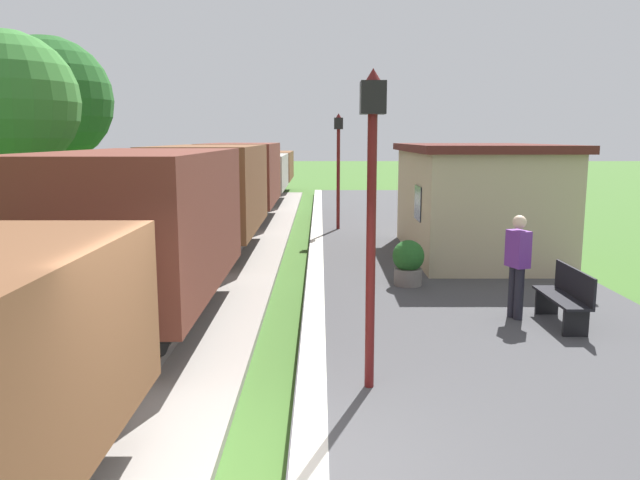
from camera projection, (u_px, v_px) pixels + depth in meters
The scene contains 12 objects.
platform_edge_stripe at pixel (306, 473), 5.51m from camera, with size 0.36×60.00×0.01m, color silver.
rail_near at pixel (72, 480), 5.51m from camera, with size 0.07×60.00×0.14m, color slate.
freight_train at pixel (224, 191), 19.41m from camera, with size 2.50×39.20×2.72m.
station_hut at pixel (472, 199), 15.61m from camera, with size 3.50×5.80×2.78m.
bench_near_hut at pixel (563, 295), 9.84m from camera, with size 0.42×1.50×0.91m.
bench_down_platform at pixel (438, 215), 20.01m from camera, with size 0.42×1.50×0.91m.
person_waiting at pixel (514, 262), 10.12m from camera, with size 0.35×0.44×1.71m.
potted_planter at pixel (405, 262), 12.48m from camera, with size 0.64×0.64×0.92m.
lamp_post_near at pixel (369, 173), 7.03m from camera, with size 0.28×0.28×3.70m.
lamp_post_far at pixel (335, 150), 19.82m from camera, with size 0.28×0.28×3.70m.
tree_trackside_far at pixel (3, 103), 14.85m from camera, with size 3.41×3.41×5.73m.
tree_field_left at pixel (45, 100), 23.55m from camera, with size 4.79×4.79×6.98m.
Camera 1 is at (0.50, -5.09, 3.20)m, focal length 34.88 mm.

